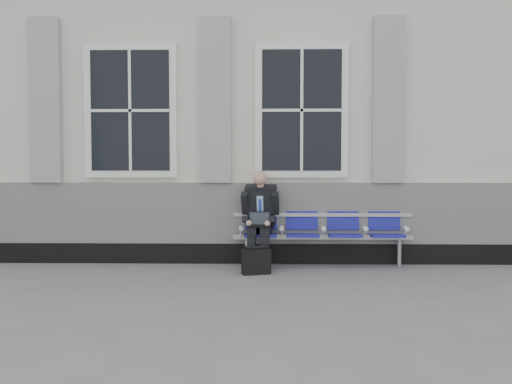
{
  "coord_description": "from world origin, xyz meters",
  "views": [
    {
      "loc": [
        -0.14,
        -6.9,
        1.5
      ],
      "look_at": [
        -0.3,
        0.9,
        1.09
      ],
      "focal_mm": 40.0,
      "sensor_mm": 36.0,
      "label": 1
    }
  ],
  "objects": [
    {
      "name": "businessman",
      "position": [
        -0.25,
        1.19,
        0.75
      ],
      "size": [
        0.56,
        0.74,
        1.37
      ],
      "color": "black",
      "rests_on": "ground"
    },
    {
      "name": "bench",
      "position": [
        0.66,
        1.32,
        0.55
      ],
      "size": [
        2.6,
        0.47,
        0.91
      ],
      "color": "#9EA0A3",
      "rests_on": "ground"
    },
    {
      "name": "station_building",
      "position": [
        -0.02,
        3.47,
        2.22
      ],
      "size": [
        14.4,
        4.4,
        4.49
      ],
      "color": "beige",
      "rests_on": "ground"
    },
    {
      "name": "ground",
      "position": [
        0.0,
        0.0,
        0.0
      ],
      "size": [
        70.0,
        70.0,
        0.0
      ],
      "primitive_type": "plane",
      "color": "slate",
      "rests_on": "ground"
    },
    {
      "name": "briefcase",
      "position": [
        -0.29,
        0.66,
        0.18
      ],
      "size": [
        0.41,
        0.26,
        0.39
      ],
      "color": "black",
      "rests_on": "ground"
    }
  ]
}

